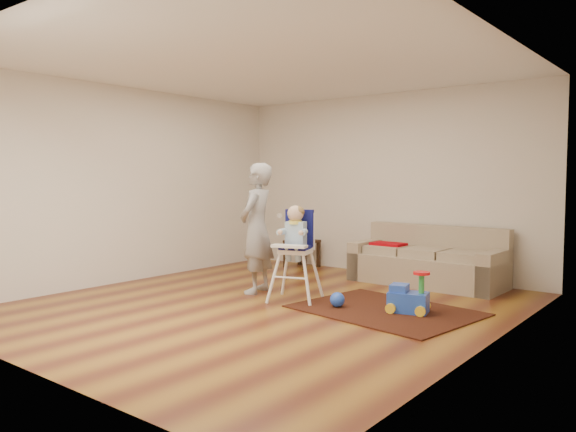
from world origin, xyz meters
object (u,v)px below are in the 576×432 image
Objects in this scene: ride_on_toy at (408,291)px; toy_ball at (337,300)px; high_chair at (295,254)px; side_table at (302,254)px; sofa at (426,256)px; adult at (257,228)px.

ride_on_toy is 2.71× the size of toy_ball.
ride_on_toy is at bearing -9.09° from high_chair.
sofa is at bearing -3.08° from side_table.
ride_on_toy is 0.40× the size of high_chair.
adult reaches higher than high_chair.
high_chair is at bearing -111.76° from sofa.
side_table is 2.67× the size of toy_ball.
ride_on_toy is (0.54, -1.64, -0.15)m from sofa.
side_table is at bearing 133.44° from ride_on_toy.
side_table is 0.39× the size of high_chair.
ride_on_toy is 2.09m from adult.
adult is (-0.66, 0.05, 0.27)m from high_chair.
sofa is at bearing 94.41° from ride_on_toy.
adult is (-2.00, -0.18, 0.58)m from ride_on_toy.
adult is at bearing -69.14° from side_table.
sofa is at bearing 47.77° from high_chair.
toy_ball is at bearing 69.31° from adult.
adult reaches higher than toy_ball.
adult reaches higher than ride_on_toy.
side_table is at bearing -175.65° from adult.
adult is (-1.46, -1.82, 0.42)m from sofa.
toy_ball is 0.10× the size of adult.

